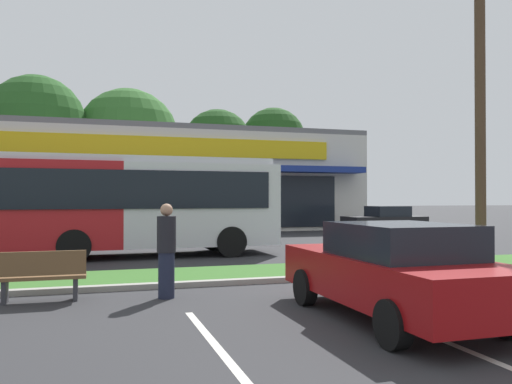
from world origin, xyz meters
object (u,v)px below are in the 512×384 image
utility_pole (476,59)px  car_4 (385,220)px  bus_stop_bench (41,275)px  pedestrian_near_bench (166,251)px  city_bus (103,203)px  car_3 (394,270)px

utility_pole → car_4: 13.48m
utility_pole → car_4: (4.09, 11.75, -5.20)m
bus_stop_bench → pedestrian_near_bench: 2.32m
bus_stop_bench → city_bus: bearing=-99.4°
city_bus → pedestrian_near_bench: (1.08, -7.43, -0.85)m
pedestrian_near_bench → car_4: bearing=-152.6°
pedestrian_near_bench → bus_stop_bench: bearing=-26.1°
utility_pole → city_bus: 12.21m
bus_stop_bench → pedestrian_near_bench: size_ratio=0.88×
city_bus → pedestrian_near_bench: bearing=-83.4°
city_bus → car_4: size_ratio=2.73×
car_3 → pedestrian_near_bench: (-3.18, 2.89, 0.13)m
city_bus → bus_stop_bench: city_bus is taller
city_bus → car_3: city_bus is taller
pedestrian_near_bench → car_3: bearing=118.4°
utility_pole → car_3: size_ratio=2.42×
city_bus → bus_stop_bench: (-1.19, -7.17, -1.26)m
car_4 → bus_stop_bench: bearing=41.8°
car_3 → pedestrian_near_bench: bearing=47.8°
car_3 → pedestrian_near_bench: size_ratio=2.56×
utility_pole → city_bus: bearing=154.2°
bus_stop_bench → pedestrian_near_bench: pedestrian_near_bench is taller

